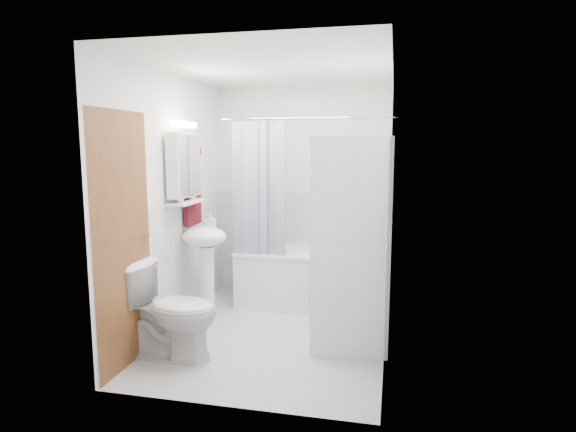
% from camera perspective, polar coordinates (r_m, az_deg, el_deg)
% --- Properties ---
extents(floor, '(2.60, 2.60, 0.00)m').
position_cam_1_polar(floor, '(4.61, -1.54, -13.76)').
color(floor, silver).
rests_on(floor, ground).
extents(room_walls, '(2.60, 2.60, 2.60)m').
position_cam_1_polar(room_walls, '(4.28, -1.62, 5.03)').
color(room_walls, white).
rests_on(room_walls, ground).
extents(wainscot, '(1.98, 2.58, 2.58)m').
position_cam_1_polar(wainscot, '(4.69, -0.70, -5.63)').
color(wainscot, white).
rests_on(wainscot, ground).
extents(door, '(0.05, 2.00, 2.00)m').
position_cam_1_polar(door, '(4.17, -16.25, -2.12)').
color(door, brown).
rests_on(door, ground).
extents(bathtub, '(1.58, 0.75, 0.60)m').
position_cam_1_polar(bathtub, '(5.32, 2.79, -6.94)').
color(bathtub, white).
rests_on(bathtub, ground).
extents(tub_spout, '(0.04, 0.12, 0.04)m').
position_cam_1_polar(tub_spout, '(5.49, 5.47, -0.20)').
color(tub_spout, silver).
rests_on(tub_spout, room_walls).
extents(curtain_rod, '(1.76, 0.02, 0.02)m').
position_cam_1_polar(curtain_rod, '(4.83, 2.29, 11.49)').
color(curtain_rod, silver).
rests_on(curtain_rod, room_walls).
extents(shower_curtain, '(0.55, 0.02, 1.45)m').
position_cam_1_polar(shower_curtain, '(4.96, -3.51, 2.73)').
color(shower_curtain, '#141240').
rests_on(shower_curtain, curtain_rod).
extents(sink, '(0.44, 0.37, 1.04)m').
position_cam_1_polar(sink, '(4.81, -9.78, -4.16)').
color(sink, white).
rests_on(sink, ground).
extents(medicine_cabinet, '(0.13, 0.50, 0.71)m').
position_cam_1_polar(medicine_cabinet, '(4.67, -12.21, 6.09)').
color(medicine_cabinet, white).
rests_on(medicine_cabinet, room_walls).
extents(shelf, '(0.18, 0.54, 0.02)m').
position_cam_1_polar(shelf, '(4.69, -11.91, 1.63)').
color(shelf, silver).
rests_on(shelf, room_walls).
extents(shower_caddy, '(0.22, 0.06, 0.02)m').
position_cam_1_polar(shower_caddy, '(5.45, 6.01, 2.14)').
color(shower_caddy, silver).
rests_on(shower_caddy, room_walls).
extents(towel, '(0.07, 0.33, 0.79)m').
position_cam_1_polar(towel, '(4.92, -11.28, 3.63)').
color(towel, maroon).
rests_on(towel, room_walls).
extents(washer_dryer, '(0.71, 0.70, 1.81)m').
position_cam_1_polar(washer_dryer, '(4.17, 7.24, -3.22)').
color(washer_dryer, white).
rests_on(washer_dryer, ground).
extents(toilet, '(0.82, 0.49, 0.78)m').
position_cam_1_polar(toilet, '(4.13, -13.78, -10.87)').
color(toilet, white).
rests_on(toilet, ground).
extents(soap_pump, '(0.08, 0.17, 0.08)m').
position_cam_1_polar(soap_pump, '(4.79, -9.12, -1.18)').
color(soap_pump, gray).
rests_on(soap_pump, sink).
extents(shelf_bottle, '(0.07, 0.18, 0.07)m').
position_cam_1_polar(shelf_bottle, '(4.55, -12.71, 2.01)').
color(shelf_bottle, gray).
rests_on(shelf_bottle, shelf).
extents(shelf_cup, '(0.10, 0.09, 0.10)m').
position_cam_1_polar(shelf_cup, '(4.79, -11.35, 2.54)').
color(shelf_cup, gray).
rests_on(shelf_cup, shelf).
extents(shampoo_a, '(0.13, 0.17, 0.13)m').
position_cam_1_polar(shampoo_a, '(5.45, 5.15, 2.96)').
color(shampoo_a, gray).
rests_on(shampoo_a, shower_caddy).
extents(shampoo_b, '(0.08, 0.21, 0.08)m').
position_cam_1_polar(shampoo_b, '(5.44, 6.40, 2.66)').
color(shampoo_b, '#243A93').
rests_on(shampoo_b, shower_caddy).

